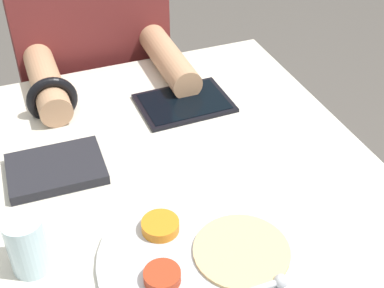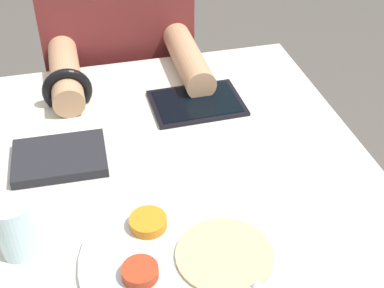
% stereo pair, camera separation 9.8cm
% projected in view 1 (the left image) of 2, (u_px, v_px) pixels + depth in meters
% --- Properties ---
extents(thali_tray, '(0.34, 0.34, 0.03)m').
position_uv_depth(thali_tray, '(204.00, 256.00, 0.84)').
color(thali_tray, '#B7BABF').
rests_on(thali_tray, dining_table).
extents(red_notebook, '(0.18, 0.14, 0.02)m').
position_uv_depth(red_notebook, '(56.00, 169.00, 1.01)').
color(red_notebook, silver).
rests_on(red_notebook, dining_table).
extents(tablet_device, '(0.20, 0.15, 0.01)m').
position_uv_depth(tablet_device, '(184.00, 103.00, 1.19)').
color(tablet_device, black).
rests_on(tablet_device, dining_table).
extents(person_diner, '(0.40, 0.47, 1.24)m').
position_uv_depth(person_diner, '(97.00, 93.00, 1.53)').
color(person_diner, black).
rests_on(person_diner, ground_plane).
extents(drinking_glass, '(0.06, 0.06, 0.10)m').
position_uv_depth(drinking_glass, '(27.00, 244.00, 0.81)').
color(drinking_glass, silver).
rests_on(drinking_glass, dining_table).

